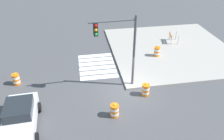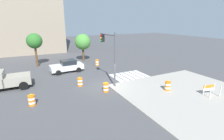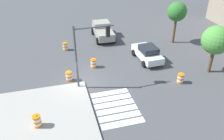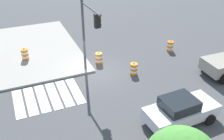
{
  "view_description": "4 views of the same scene",
  "coord_description": "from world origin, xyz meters",
  "views": [
    {
      "loc": [
        -13.42,
        3.38,
        10.46
      ],
      "look_at": [
        1.52,
        0.85,
        0.98
      ],
      "focal_mm": 36.34,
      "sensor_mm": 36.0,
      "label": 1
    },
    {
      "loc": [
        -7.12,
        -15.0,
        6.76
      ],
      "look_at": [
        1.47,
        1.73,
        1.13
      ],
      "focal_mm": 26.64,
      "sensor_mm": 36.0,
      "label": 2
    },
    {
      "loc": [
        17.28,
        -2.17,
        11.55
      ],
      "look_at": [
        -0.01,
        2.6,
        0.93
      ],
      "focal_mm": 36.75,
      "sensor_mm": 36.0,
      "label": 3
    },
    {
      "loc": [
        5.63,
        16.59,
        10.39
      ],
      "look_at": [
        -0.45,
        2.18,
        1.27
      ],
      "focal_mm": 42.45,
      "sensor_mm": 36.0,
      "label": 4
    }
  ],
  "objects": [
    {
      "name": "ground_plane",
      "position": [
        0.0,
        0.0,
        0.0
      ],
      "size": [
        120.0,
        120.0,
        0.0
      ],
      "primitive_type": "plane",
      "color": "#474749"
    },
    {
      "name": "traffic_barrel_crosswalk_end",
      "position": [
        -2.56,
        1.38,
        0.45
      ],
      "size": [
        0.56,
        0.56,
        1.02
      ],
      "color": "orange",
      "rests_on": "ground"
    },
    {
      "name": "traffic_light_pole",
      "position": [
        0.54,
        0.54,
        3.91
      ],
      "size": [
        0.49,
        3.29,
        5.5
      ],
      "color": "#4C4C51",
      "rests_on": "sidewalk_corner"
    },
    {
      "name": "crosswalk_stripes",
      "position": [
        4.0,
        1.8,
        0.01
      ],
      "size": [
        4.35,
        3.2,
        0.02
      ],
      "color": "silver",
      "rests_on": "ground"
    },
    {
      "name": "sidewalk_corner",
      "position": [
        6.0,
        -6.0,
        0.07
      ],
      "size": [
        12.0,
        12.0,
        0.15
      ],
      "primitive_type": "cube",
      "color": "#9E998E",
      "rests_on": "ground"
    },
    {
      "name": "sports_car",
      "position": [
        -2.6,
        7.18,
        0.81
      ],
      "size": [
        4.38,
        2.28,
        1.63
      ],
      "color": "silver",
      "rests_on": "ground"
    },
    {
      "name": "traffic_barrel_near_corner",
      "position": [
        2.26,
        8.35,
        0.45
      ],
      "size": [
        0.56,
        0.56,
        1.02
      ],
      "color": "orange",
      "rests_on": "ground"
    },
    {
      "name": "construction_barricade",
      "position": [
        7.38,
        -6.57,
        0.72
      ],
      "size": [
        1.36,
        1.0,
        1.0
      ],
      "color": "silver",
      "rests_on": "sidewalk_corner"
    },
    {
      "name": "traffic_barrel_median_near",
      "position": [
        -0.75,
        -1.26,
        0.45
      ],
      "size": [
        0.56,
        0.56,
        1.02
      ],
      "color": "orange",
      "rests_on": "ground"
    },
    {
      "name": "traffic_barrel_on_sidewalk",
      "position": [
        4.68,
        -4.0,
        0.6
      ],
      "size": [
        0.56,
        0.56,
        1.02
      ],
      "color": "orange",
      "rests_on": "sidewalk_corner"
    }
  ]
}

